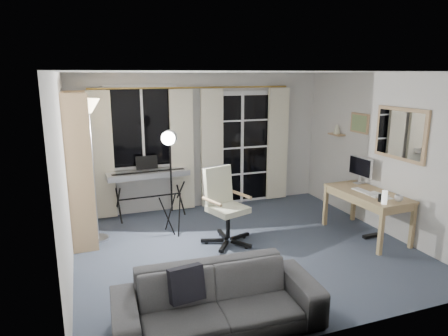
{
  "coord_description": "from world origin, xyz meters",
  "views": [
    {
      "loc": [
        -2.03,
        -4.76,
        2.38
      ],
      "look_at": [
        -0.18,
        0.35,
        1.09
      ],
      "focal_mm": 32.0,
      "sensor_mm": 36.0,
      "label": 1
    }
  ],
  "objects_px": {
    "keyboard_piano": "(149,175)",
    "mug": "(399,197)",
    "studio_light": "(170,150)",
    "monitor": "(360,167)",
    "desk": "(367,198)",
    "bookshelf": "(77,173)",
    "torchiere_lamp": "(90,128)",
    "office_chair": "(222,199)",
    "sofa": "(217,291)"
  },
  "relations": [
    {
      "from": "desk",
      "to": "mug",
      "type": "relative_size",
      "value": 11.65
    },
    {
      "from": "torchiere_lamp",
      "to": "desk",
      "type": "relative_size",
      "value": 1.57
    },
    {
      "from": "office_chair",
      "to": "studio_light",
      "type": "bearing_deg",
      "value": 126.26
    },
    {
      "from": "office_chair",
      "to": "desk",
      "type": "distance_m",
      "value": 2.15
    },
    {
      "from": "bookshelf",
      "to": "sofa",
      "type": "bearing_deg",
      "value": -66.33
    },
    {
      "from": "desk",
      "to": "monitor",
      "type": "distance_m",
      "value": 0.6
    },
    {
      "from": "studio_light",
      "to": "monitor",
      "type": "height_order",
      "value": "studio_light"
    },
    {
      "from": "torchiere_lamp",
      "to": "office_chair",
      "type": "xyz_separation_m",
      "value": [
        1.71,
        -0.65,
        -1.01
      ]
    },
    {
      "from": "bookshelf",
      "to": "keyboard_piano",
      "type": "xyz_separation_m",
      "value": [
        1.1,
        0.6,
        -0.27
      ]
    },
    {
      "from": "torchiere_lamp",
      "to": "desk",
      "type": "bearing_deg",
      "value": -17.66
    },
    {
      "from": "monitor",
      "to": "studio_light",
      "type": "bearing_deg",
      "value": 166.25
    },
    {
      "from": "studio_light",
      "to": "mug",
      "type": "bearing_deg",
      "value": -3.78
    },
    {
      "from": "keyboard_piano",
      "to": "office_chair",
      "type": "relative_size",
      "value": 1.25
    },
    {
      "from": "bookshelf",
      "to": "torchiere_lamp",
      "type": "distance_m",
      "value": 0.68
    },
    {
      "from": "keyboard_piano",
      "to": "mug",
      "type": "xyz_separation_m",
      "value": [
        3.0,
        -2.39,
        -0.0
      ]
    },
    {
      "from": "desk",
      "to": "studio_light",
      "type": "bearing_deg",
      "value": 156.76
    },
    {
      "from": "keyboard_piano",
      "to": "office_chair",
      "type": "height_order",
      "value": "office_chair"
    },
    {
      "from": "torchiere_lamp",
      "to": "office_chair",
      "type": "bearing_deg",
      "value": -20.89
    },
    {
      "from": "studio_light",
      "to": "monitor",
      "type": "relative_size",
      "value": 3.32
    },
    {
      "from": "office_chair",
      "to": "sofa",
      "type": "bearing_deg",
      "value": -129.29
    },
    {
      "from": "keyboard_piano",
      "to": "monitor",
      "type": "bearing_deg",
      "value": -27.57
    },
    {
      "from": "bookshelf",
      "to": "keyboard_piano",
      "type": "bearing_deg",
      "value": 27.74
    },
    {
      "from": "keyboard_piano",
      "to": "monitor",
      "type": "distance_m",
      "value": 3.42
    },
    {
      "from": "torchiere_lamp",
      "to": "office_chair",
      "type": "relative_size",
      "value": 1.88
    },
    {
      "from": "mug",
      "to": "sofa",
      "type": "distance_m",
      "value": 3.06
    },
    {
      "from": "desk",
      "to": "monitor",
      "type": "height_order",
      "value": "monitor"
    },
    {
      "from": "desk",
      "to": "keyboard_piano",
      "type": "bearing_deg",
      "value": 144.14
    },
    {
      "from": "desk",
      "to": "sofa",
      "type": "bearing_deg",
      "value": -157.05
    },
    {
      "from": "torchiere_lamp",
      "to": "studio_light",
      "type": "xyz_separation_m",
      "value": [
        1.07,
        -0.19,
        -0.34
      ]
    },
    {
      "from": "keyboard_piano",
      "to": "office_chair",
      "type": "xyz_separation_m",
      "value": [
        0.83,
        -1.33,
        -0.1
      ]
    },
    {
      "from": "studio_light",
      "to": "sofa",
      "type": "bearing_deg",
      "value": -67.71
    },
    {
      "from": "torchiere_lamp",
      "to": "mug",
      "type": "bearing_deg",
      "value": -23.69
    },
    {
      "from": "monitor",
      "to": "sofa",
      "type": "bearing_deg",
      "value": -151.83
    },
    {
      "from": "monitor",
      "to": "sofa",
      "type": "relative_size",
      "value": 0.25
    },
    {
      "from": "keyboard_piano",
      "to": "mug",
      "type": "height_order",
      "value": "keyboard_piano"
    },
    {
      "from": "bookshelf",
      "to": "office_chair",
      "type": "height_order",
      "value": "bookshelf"
    },
    {
      "from": "monitor",
      "to": "office_chair",
      "type": "bearing_deg",
      "value": 174.55
    },
    {
      "from": "office_chair",
      "to": "bookshelf",
      "type": "bearing_deg",
      "value": 140.77
    },
    {
      "from": "office_chair",
      "to": "sofa",
      "type": "relative_size",
      "value": 0.55
    },
    {
      "from": "mug",
      "to": "sofa",
      "type": "bearing_deg",
      "value": -163.57
    },
    {
      "from": "studio_light",
      "to": "desk",
      "type": "relative_size",
      "value": 1.25
    },
    {
      "from": "bookshelf",
      "to": "office_chair",
      "type": "relative_size",
      "value": 1.96
    },
    {
      "from": "studio_light",
      "to": "sofa",
      "type": "relative_size",
      "value": 0.82
    },
    {
      "from": "studio_light",
      "to": "desk",
      "type": "bearing_deg",
      "value": 4.0
    },
    {
      "from": "desk",
      "to": "mug",
      "type": "height_order",
      "value": "mug"
    },
    {
      "from": "studio_light",
      "to": "office_chair",
      "type": "bearing_deg",
      "value": -11.03
    },
    {
      "from": "bookshelf",
      "to": "monitor",
      "type": "distance_m",
      "value": 4.29
    },
    {
      "from": "monitor",
      "to": "bookshelf",
      "type": "bearing_deg",
      "value": 165.84
    },
    {
      "from": "desk",
      "to": "sofa",
      "type": "distance_m",
      "value": 3.13
    },
    {
      "from": "bookshelf",
      "to": "studio_light",
      "type": "bearing_deg",
      "value": -12.88
    }
  ]
}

